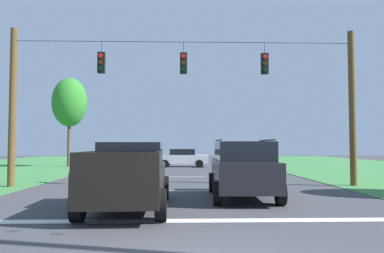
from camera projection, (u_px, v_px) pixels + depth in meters
stop_bar_stripe at (186, 221)px, 9.23m from camera, size 12.85×0.45×0.01m
lane_dash_0 at (184, 191)px, 15.22m from camera, size 2.50×0.15×0.01m
lane_dash_1 at (183, 177)px, 21.86m from camera, size 2.50×0.15×0.01m
lane_dash_2 at (182, 168)px, 30.77m from camera, size 2.50×0.15×0.01m
lane_dash_3 at (182, 164)px, 36.38m from camera, size 2.50×0.15×0.01m
overhead_signal_span at (184, 100)px, 16.93m from camera, size 15.64×0.31×7.11m
pickup_truck at (129, 175)px, 11.05m from camera, size 2.36×5.44×1.95m
suv_black at (242, 168)px, 13.22m from camera, size 2.36×4.87×2.05m
distant_car_crossing_white at (183, 158)px, 31.74m from camera, size 4.40×2.22×1.52m
tree_roadside_left at (69, 103)px, 32.08m from camera, size 2.93×2.93×7.60m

